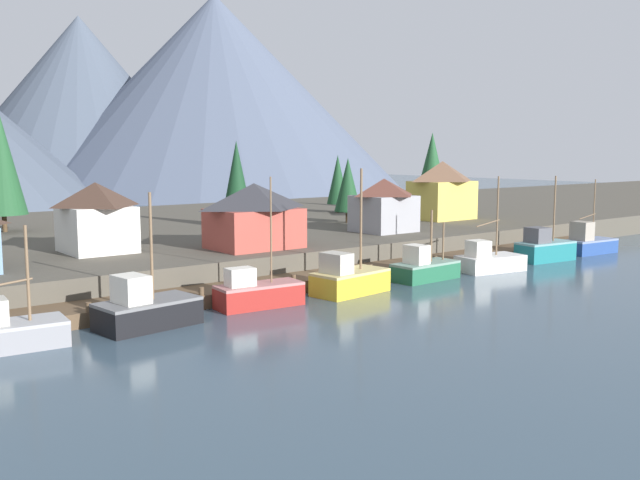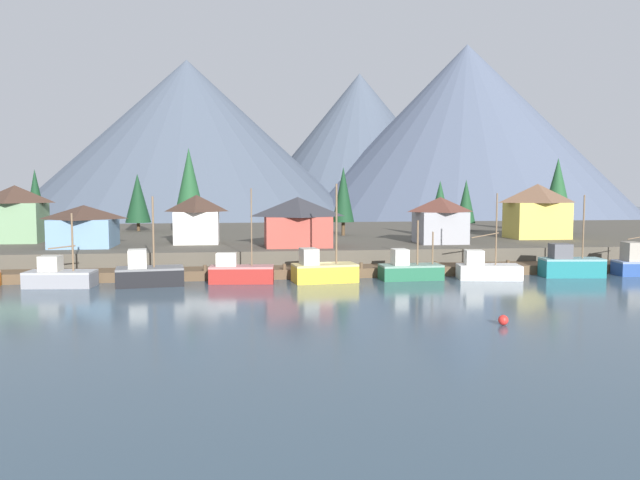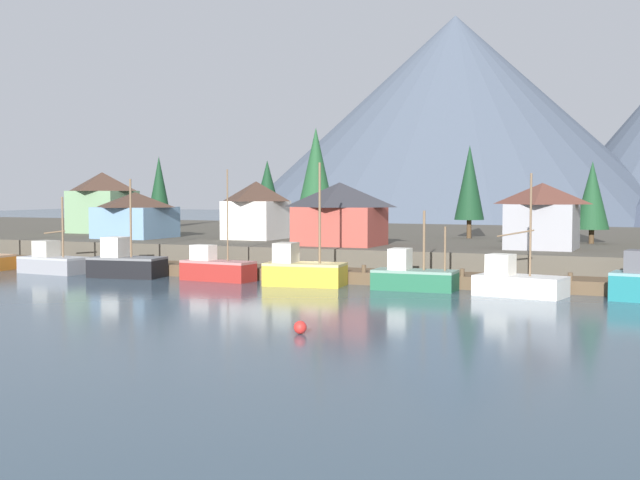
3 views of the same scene
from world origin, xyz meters
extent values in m
cube|color=#384C5B|center=(0.00, 20.00, -0.50)|extent=(400.00, 400.00, 1.00)
cube|color=brown|center=(0.00, 2.00, 0.50)|extent=(80.00, 4.00, 1.00)
cylinder|color=brown|center=(-28.00, 0.20, 0.80)|extent=(0.36, 0.36, 1.60)
cylinder|color=brown|center=(-20.00, 0.20, 0.80)|extent=(0.36, 0.36, 1.60)
cylinder|color=brown|center=(-12.00, 0.20, 0.80)|extent=(0.36, 0.36, 1.60)
cylinder|color=brown|center=(-4.00, 0.20, 0.80)|extent=(0.36, 0.36, 1.60)
cylinder|color=brown|center=(4.00, 0.20, 0.80)|extent=(0.36, 0.36, 1.60)
cylinder|color=brown|center=(12.00, 0.20, 0.80)|extent=(0.36, 0.36, 1.60)
cylinder|color=brown|center=(20.00, 0.20, 0.80)|extent=(0.36, 0.36, 1.60)
cylinder|color=brown|center=(28.00, 0.20, 0.80)|extent=(0.36, 0.36, 1.60)
cube|color=#4C473D|center=(0.00, 32.00, 1.25)|extent=(400.00, 56.00, 2.50)
cone|color=#475160|center=(-22.84, 131.22, 23.50)|extent=(102.32, 102.32, 46.99)
cone|color=#475160|center=(32.91, 149.72, 23.75)|extent=(78.49, 78.49, 47.50)
cone|color=#4C566B|center=(62.23, 127.53, 26.56)|extent=(104.13, 104.13, 53.13)
cube|color=gray|center=(-25.37, -1.89, 0.66)|extent=(6.50, 3.47, 1.31)
cube|color=#9F9FA2|center=(-25.37, -1.89, 1.41)|extent=(6.50, 3.47, 0.20)
cube|color=#B2AD9E|center=(-26.26, -1.80, 2.24)|extent=(2.01, 1.89, 1.45)
cylinder|color=brown|center=(-24.15, -2.00, 4.24)|extent=(0.18, 0.18, 5.45)
cylinder|color=brown|center=(-25.17, -1.90, 3.76)|extent=(2.54, 0.36, 0.41)
cube|color=black|center=(-17.08, -2.15, 0.78)|extent=(6.60, 3.95, 1.56)
cube|color=slate|center=(-17.08, -2.15, 1.66)|extent=(6.60, 3.95, 0.20)
cube|color=silver|center=(-18.20, -2.29, 2.62)|extent=(1.95, 2.42, 1.72)
cylinder|color=brown|center=(-16.69, -2.10, 5.15)|extent=(0.18, 0.18, 6.77)
cube|color=maroon|center=(-8.34, -1.60, 0.74)|extent=(6.45, 2.95, 1.48)
cube|color=#AD6C6A|center=(-8.34, -1.60, 1.58)|extent=(6.45, 2.95, 0.20)
cube|color=silver|center=(-9.83, -1.46, 2.32)|extent=(2.04, 1.49, 1.28)
cylinder|color=brown|center=(-7.35, -1.69, 5.48)|extent=(0.13, 0.13, 7.60)
cube|color=gold|center=(-0.15, -2.04, 0.80)|extent=(6.58, 3.76, 1.61)
cube|color=tan|center=(-0.15, -2.04, 1.71)|extent=(6.58, 3.76, 0.20)
cube|color=#B2AD9E|center=(-1.73, -2.24, 2.60)|extent=(1.84, 2.45, 1.58)
cylinder|color=brown|center=(1.06, -1.89, 5.77)|extent=(0.19, 0.19, 7.93)
cube|color=#1E5B3D|center=(8.79, -1.60, 0.67)|extent=(6.35, 2.92, 1.34)
cube|color=gray|center=(8.79, -1.60, 1.44)|extent=(6.35, 2.92, 0.20)
cube|color=silver|center=(7.63, -1.64, 2.34)|extent=(1.53, 1.94, 1.61)
cylinder|color=brown|center=(9.49, -1.57, 3.79)|extent=(0.19, 0.19, 4.50)
cylinder|color=brown|center=(11.11, -1.51, 3.20)|extent=(0.16, 0.16, 3.32)
cube|color=silver|center=(16.87, -2.22, 0.63)|extent=(6.69, 4.09, 1.27)
cube|color=silver|center=(16.87, -2.22, 1.37)|extent=(6.69, 4.09, 0.20)
cube|color=silver|center=(15.37, -1.96, 2.21)|extent=(2.04, 1.99, 1.49)
cylinder|color=brown|center=(17.54, -2.34, 5.13)|extent=(0.16, 0.16, 7.32)
cylinder|color=brown|center=(16.44, -2.15, 4.49)|extent=(2.74, 0.58, 0.62)
cube|color=#196B70|center=(26.14, -1.82, 0.88)|extent=(6.52, 3.36, 1.76)
cube|color=#679496|center=(26.14, -1.82, 1.86)|extent=(6.52, 3.36, 0.20)
cube|color=#4C4C51|center=(24.91, -1.68, 2.72)|extent=(2.16, 2.18, 1.53)
cylinder|color=brown|center=(27.25, -1.95, 5.28)|extent=(0.17, 0.17, 6.64)
cube|color=gray|center=(33.06, -1.62, 2.56)|extent=(1.77, 2.21, 2.00)
cylinder|color=brown|center=(33.88, -1.70, 4.09)|extent=(2.69, 0.34, 0.55)
cube|color=silver|center=(-13.63, 15.52, 4.46)|extent=(5.30, 5.89, 3.92)
pyramid|color=#422D23|center=(-13.63, 15.52, 7.44)|extent=(5.57, 6.18, 2.04)
cube|color=gold|center=(31.52, 17.09, 4.91)|extent=(7.47, 5.46, 4.83)
pyramid|color=brown|center=(31.52, 17.09, 8.58)|extent=(7.84, 5.74, 2.51)
cube|color=#6689A8|center=(-26.28, 12.15, 4.13)|extent=(6.78, 6.87, 3.26)
pyramid|color=#422D23|center=(-26.28, 12.15, 6.55)|extent=(7.12, 7.21, 1.58)
cube|color=#6B8E66|center=(-36.17, 19.58, 4.98)|extent=(6.58, 5.74, 4.96)
pyramid|color=#422D23|center=(-36.17, 19.58, 8.55)|extent=(6.90, 6.02, 2.19)
cube|color=#9E4238|center=(-1.74, 9.23, 4.26)|extent=(7.51, 5.62, 3.53)
pyramid|color=#2D2D33|center=(-1.74, 9.23, 7.15)|extent=(7.88, 5.90, 2.24)
cube|color=gray|center=(16.13, 11.47, 4.44)|extent=(5.72, 5.29, 3.88)
pyramid|color=brown|center=(16.13, 11.47, 7.28)|extent=(6.00, 5.55, 1.82)
cylinder|color=#4C3823|center=(6.38, 25.47, 3.47)|extent=(0.50, 0.50, 1.95)
cone|color=#14381E|center=(6.38, 25.47, 8.37)|extent=(3.12, 3.12, 7.84)
cylinder|color=#4C3823|center=(-24.14, 38.93, 3.17)|extent=(0.50, 0.50, 1.34)
cone|color=#14381E|center=(-24.14, 38.93, 7.67)|extent=(3.96, 3.96, 7.66)
cylinder|color=#4C3823|center=(27.35, 32.79, 3.10)|extent=(0.50, 0.50, 1.21)
cone|color=#194223|center=(27.35, 32.79, 7.15)|extent=(3.04, 3.04, 6.89)
cylinder|color=#4C3823|center=(38.97, 25.78, 3.46)|extent=(0.50, 0.50, 1.92)
cone|color=#1E4C28|center=(38.97, 25.78, 9.08)|extent=(4.54, 4.54, 9.32)
cylinder|color=#4C3823|center=(-15.96, 36.33, 3.43)|extent=(0.50, 0.50, 1.86)
cone|color=#1E4C28|center=(-15.96, 36.33, 9.90)|extent=(4.90, 4.90, 11.08)
cylinder|color=#4C3823|center=(-38.14, 34.42, 3.07)|extent=(0.50, 0.50, 1.13)
cone|color=#14381E|center=(-38.14, 34.42, 7.86)|extent=(3.20, 3.20, 8.44)
cylinder|color=#4C3823|center=(19.23, 21.06, 3.18)|extent=(0.50, 0.50, 1.36)
cone|color=#194223|center=(19.23, 21.06, 7.09)|extent=(3.25, 3.25, 6.45)
sphere|color=red|center=(9.20, -23.39, 0.35)|extent=(0.70, 0.70, 0.70)
camera|label=1|loc=(-35.01, -42.60, 11.05)|focal=39.00mm
camera|label=2|loc=(-8.85, -64.24, 9.42)|focal=35.75mm
camera|label=3|loc=(28.30, -65.05, 7.65)|focal=49.09mm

